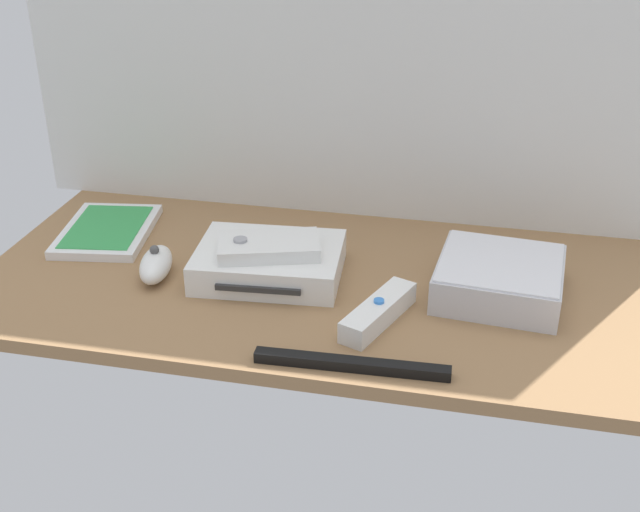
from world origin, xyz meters
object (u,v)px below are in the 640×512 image
(remote_classic_pad, at_px, (268,246))
(sensor_bar, at_px, (352,364))
(game_case, at_px, (107,231))
(remote_nunchuk, at_px, (156,264))
(game_console, at_px, (269,262))
(remote_wand, at_px, (379,312))
(mini_computer, at_px, (499,278))

(remote_classic_pad, bearing_deg, sensor_bar, -68.13)
(game_case, bearing_deg, remote_nunchuk, -49.47)
(game_console, relative_size, remote_wand, 1.47)
(game_case, relative_size, remote_classic_pad, 1.29)
(remote_classic_pad, distance_m, sensor_bar, 0.26)
(mini_computer, xyz_separation_m, sensor_bar, (-0.17, -0.22, -0.02))
(game_console, height_order, remote_classic_pad, remote_classic_pad)
(remote_nunchuk, bearing_deg, game_case, 128.46)
(remote_nunchuk, bearing_deg, remote_classic_pad, -1.37)
(game_console, bearing_deg, remote_classic_pad, -78.81)
(remote_classic_pad, bearing_deg, remote_wand, -42.20)
(mini_computer, bearing_deg, sensor_bar, -127.56)
(sensor_bar, bearing_deg, game_console, 125.47)
(game_console, bearing_deg, remote_nunchuk, -170.98)
(mini_computer, relative_size, remote_wand, 1.22)
(game_case, distance_m, remote_classic_pad, 0.31)
(game_case, height_order, remote_classic_pad, remote_classic_pad)
(sensor_bar, bearing_deg, remote_nunchuk, 150.02)
(game_case, relative_size, sensor_bar, 0.87)
(mini_computer, xyz_separation_m, remote_classic_pad, (-0.33, -0.03, 0.03))
(remote_wand, bearing_deg, game_console, 173.18)
(mini_computer, distance_m, remote_wand, 0.19)
(game_case, xyz_separation_m, remote_nunchuk, (0.13, -0.12, 0.01))
(mini_computer, relative_size, remote_nunchuk, 1.73)
(game_case, relative_size, remote_nunchuk, 1.96)
(mini_computer, bearing_deg, remote_nunchuk, -173.97)
(remote_classic_pad, height_order, sensor_bar, remote_classic_pad)
(game_case, bearing_deg, game_console, -23.24)
(game_console, distance_m, remote_classic_pad, 0.03)
(mini_computer, bearing_deg, remote_classic_pad, -175.61)
(remote_nunchuk, height_order, sensor_bar, remote_nunchuk)
(remote_classic_pad, bearing_deg, game_case, 146.58)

